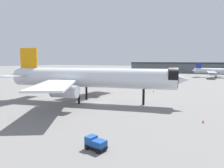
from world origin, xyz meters
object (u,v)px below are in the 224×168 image
(traffic_cone_wingtip, at_px, (203,121))
(traffic_cone_near_nose, at_px, (153,91))
(airliner_near_gate, at_px, (89,78))
(baggage_tug_wing, at_px, (95,143))
(airliner_far_taxiway, at_px, (219,71))

(traffic_cone_wingtip, bearing_deg, traffic_cone_near_nose, 120.94)
(traffic_cone_wingtip, bearing_deg, airliner_near_gate, 168.52)
(airliner_near_gate, relative_size, traffic_cone_wingtip, 90.25)
(baggage_tug_wing, bearing_deg, traffic_cone_wingtip, -111.39)
(traffic_cone_wingtip, bearing_deg, airliner_far_taxiway, 89.94)
(baggage_tug_wing, height_order, traffic_cone_near_nose, baggage_tug_wing)
(airliner_near_gate, distance_m, traffic_cone_wingtip, 35.02)
(traffic_cone_near_nose, bearing_deg, baggage_tug_wing, -80.97)
(airliner_near_gate, bearing_deg, airliner_far_taxiway, 60.66)
(airliner_far_taxiway, distance_m, baggage_tug_wing, 152.34)
(baggage_tug_wing, xyz_separation_m, traffic_cone_near_nose, (-9.31, 58.58, -0.61))
(airliner_far_taxiway, bearing_deg, airliner_near_gate, -94.62)
(airliner_near_gate, bearing_deg, baggage_tug_wing, -67.97)
(airliner_far_taxiway, bearing_deg, baggage_tug_wing, -84.19)
(baggage_tug_wing, xyz_separation_m, traffic_cone_wingtip, (12.80, 21.69, -0.65))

